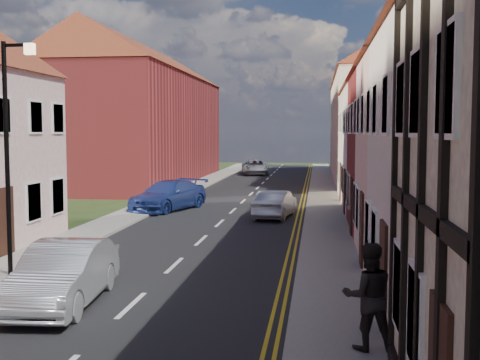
{
  "coord_description": "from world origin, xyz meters",
  "views": [
    {
      "loc": [
        4.05,
        5.43,
        3.84
      ],
      "look_at": [
        0.93,
        29.53,
        1.88
      ],
      "focal_mm": 45.0,
      "sensor_mm": 36.0,
      "label": 1
    }
  ],
  "objects": [
    {
      "name": "lamppost",
      "position": [
        -3.81,
        20.0,
        3.54
      ],
      "size": [
        0.88,
        0.15,
        6.0
      ],
      "color": "black",
      "rests_on": "pavement_left"
    },
    {
      "name": "pavement_right",
      "position": [
        4.4,
        30.0,
        0.06
      ],
      "size": [
        1.8,
        90.0,
        0.12
      ],
      "primitive_type": "cube",
      "color": "#A49F95",
      "rests_on": "ground"
    },
    {
      "name": "road",
      "position": [
        0.0,
        30.0,
        0.01
      ],
      "size": [
        7.0,
        90.0,
        0.02
      ],
      "primitive_type": "cube",
      "color": "black",
      "rests_on": "ground"
    },
    {
      "name": "cottage_r_white_far",
      "position": [
        9.3,
        34.3,
        4.48
      ],
      "size": [
        8.3,
        5.2,
        9.0
      ],
      "color": "silver",
      "rests_on": "ground"
    },
    {
      "name": "car_far",
      "position": [
        -3.2,
        34.0,
        0.72
      ],
      "size": [
        3.53,
        5.35,
        1.44
      ],
      "primitive_type": "imported",
      "rotation": [
        0.0,
        0.0,
        -0.33
      ],
      "color": "navy",
      "rests_on": "ground"
    },
    {
      "name": "block_left_far",
      "position": [
        -9.3,
        50.0,
        5.29
      ],
      "size": [
        8.3,
        24.2,
        10.5
      ],
      "color": "maroon",
      "rests_on": "ground"
    },
    {
      "name": "car_mid_b",
      "position": [
        2.19,
        32.0,
        0.62
      ],
      "size": [
        1.8,
        3.9,
        1.24
      ],
      "primitive_type": "imported",
      "rotation": [
        0.0,
        0.0,
        3.01
      ],
      "color": "#ACAFB4",
      "rests_on": "ground"
    },
    {
      "name": "pavement_left",
      "position": [
        -4.4,
        30.0,
        0.06
      ],
      "size": [
        1.8,
        90.0,
        0.12
      ],
      "primitive_type": "cube",
      "color": "#A49F95",
      "rests_on": "ground"
    },
    {
      "name": "block_right_far",
      "position": [
        9.3,
        55.0,
        5.29
      ],
      "size": [
        8.3,
        24.2,
        10.5
      ],
      "color": "white",
      "rests_on": "ground"
    },
    {
      "name": "pedestrian_right",
      "position": [
        4.93,
        15.67,
        1.04
      ],
      "size": [
        1.0,
        0.83,
        1.85
      ],
      "primitive_type": "imported",
      "rotation": [
        0.0,
        0.0,
        3.3
      ],
      "color": "black",
      "rests_on": "pavement_right"
    },
    {
      "name": "car_mid",
      "position": [
        -1.5,
        17.87,
        0.69
      ],
      "size": [
        1.81,
        4.32,
        1.39
      ],
      "primitive_type": "imported",
      "rotation": [
        0.0,
        0.0,
        0.08
      ],
      "color": "#B4B8BC",
      "rests_on": "ground"
    },
    {
      "name": "car_distant",
      "position": [
        -1.5,
        58.66,
        0.67
      ],
      "size": [
        2.97,
        5.13,
        1.34
      ],
      "primitive_type": "imported",
      "rotation": [
        0.0,
        0.0,
        0.16
      ],
      "color": "#A1A3A9",
      "rests_on": "ground"
    },
    {
      "name": "cottage_r_pink",
      "position": [
        9.3,
        28.9,
        4.47
      ],
      "size": [
        8.3,
        6.0,
        9.0
      ],
      "color": "maroon",
      "rests_on": "ground"
    },
    {
      "name": "cottage_r_cream_far",
      "position": [
        9.3,
        39.7,
        4.47
      ],
      "size": [
        8.3,
        6.0,
        9.0
      ],
      "color": "white",
      "rests_on": "ground"
    }
  ]
}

